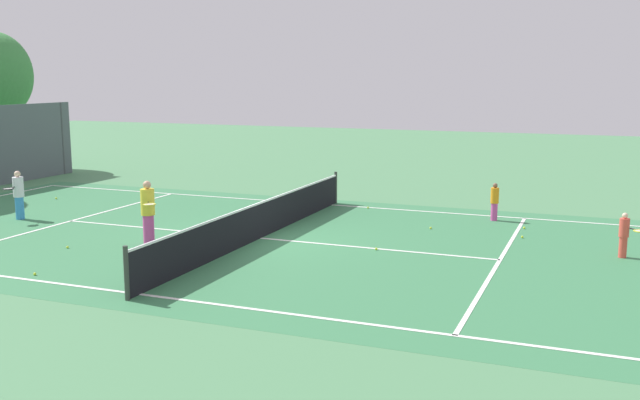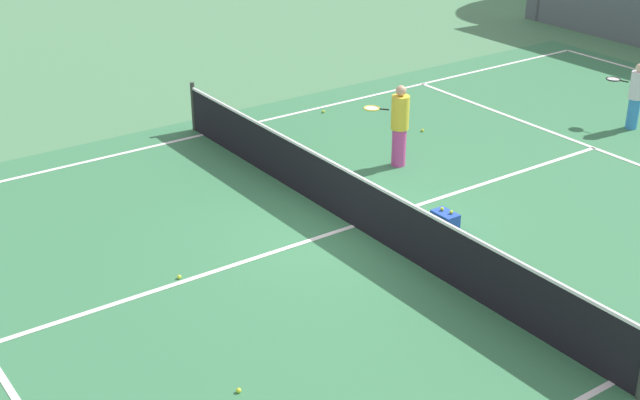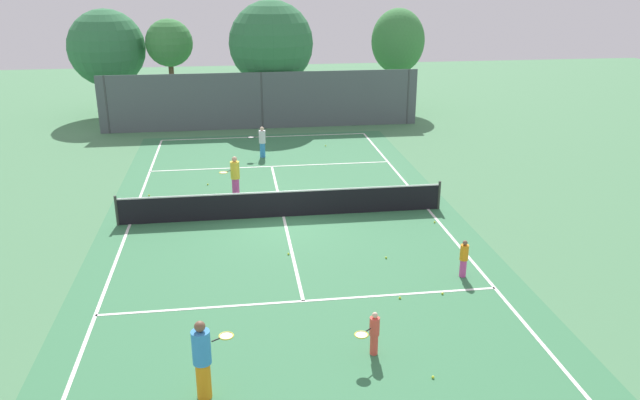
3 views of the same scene
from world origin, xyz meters
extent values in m
plane|color=#4C8456|center=(0.00, 0.00, 0.00)|extent=(80.00, 80.00, 0.00)
cube|color=#387A4C|center=(0.00, 0.00, 0.00)|extent=(13.00, 25.00, 0.00)
cube|color=white|center=(-5.50, 0.00, 0.01)|extent=(0.10, 24.00, 0.01)
cube|color=white|center=(5.50, 0.00, 0.01)|extent=(0.10, 24.00, 0.01)
cube|color=white|center=(0.00, 12.00, 0.01)|extent=(11.00, 0.10, 0.01)
cube|color=white|center=(0.00, -6.40, 0.01)|extent=(11.00, 0.10, 0.01)
cube|color=white|center=(0.00, 6.40, 0.01)|extent=(11.00, 0.10, 0.01)
cube|color=white|center=(0.00, 0.00, 0.01)|extent=(0.10, 12.80, 0.01)
cylinder|color=#333833|center=(-5.90, 0.00, 0.55)|extent=(0.10, 0.10, 1.10)
cylinder|color=#333833|center=(5.90, 0.00, 0.55)|extent=(0.10, 0.10, 1.10)
cube|color=black|center=(0.00, 0.00, 0.47)|extent=(11.80, 0.03, 0.95)
cube|color=white|center=(0.00, 0.00, 0.97)|extent=(11.80, 0.04, 0.05)
cube|color=#515B60|center=(0.00, 14.00, 1.60)|extent=(18.00, 0.06, 3.20)
cylinder|color=#3F4447|center=(-8.50, 14.00, 1.60)|extent=(0.12, 0.12, 3.20)
cylinder|color=#3F4447|center=(0.00, 14.00, 1.60)|extent=(0.12, 0.12, 3.20)
cylinder|color=#3F4447|center=(8.50, 14.00, 1.60)|extent=(0.12, 0.12, 3.20)
cylinder|color=brown|center=(8.81, 17.94, 1.44)|extent=(0.48, 0.48, 2.88)
ellipsoid|color=#3D8442|center=(8.81, 17.94, 4.38)|extent=(3.32, 3.38, 3.99)
cylinder|color=brown|center=(-5.27, 18.21, 1.69)|extent=(0.31, 0.31, 3.38)
sphere|color=#3D8442|center=(-5.27, 18.21, 4.44)|extent=(2.83, 2.83, 2.83)
cylinder|color=brown|center=(0.77, 16.51, 1.32)|extent=(0.30, 0.30, 2.63)
sphere|color=#337547|center=(0.77, 16.51, 4.50)|extent=(4.97, 4.97, 4.97)
cylinder|color=brown|center=(-9.07, 18.96, 1.19)|extent=(0.36, 0.36, 2.38)
sphere|color=#337547|center=(-9.07, 18.96, 4.11)|extent=(4.63, 4.63, 4.63)
cylinder|color=#388CD8|center=(-0.32, 8.06, 0.35)|extent=(0.26, 0.26, 0.70)
cylinder|color=silver|center=(-0.32, 8.06, 1.00)|extent=(0.32, 0.32, 0.61)
sphere|color=beige|center=(-0.32, 8.06, 1.40)|extent=(0.19, 0.19, 0.19)
cylinder|color=black|center=(-0.62, 7.99, 1.03)|extent=(0.20, 0.08, 0.03)
torus|color=black|center=(-0.87, 7.93, 1.03)|extent=(0.40, 0.40, 0.03)
cylinder|color=silver|center=(-0.87, 7.93, 1.03)|extent=(0.34, 0.34, 0.00)
cylinder|color=#E54C3F|center=(1.36, -9.13, 0.26)|extent=(0.19, 0.19, 0.52)
cylinder|color=#E54C3F|center=(1.36, -9.13, 0.74)|extent=(0.24, 0.24, 0.45)
sphere|color=beige|center=(1.36, -9.13, 1.04)|extent=(0.14, 0.14, 0.14)
cylinder|color=black|center=(1.16, -9.31, 0.77)|extent=(0.17, 0.16, 0.03)
torus|color=yellow|center=(0.98, -9.48, 0.77)|extent=(0.47, 0.47, 0.03)
cylinder|color=silver|center=(0.98, -9.48, 0.77)|extent=(0.39, 0.39, 0.00)
cylinder|color=#D14799|center=(-1.69, 2.41, 0.39)|extent=(0.29, 0.29, 0.78)
cylinder|color=yellow|center=(-1.69, 2.41, 1.13)|extent=(0.36, 0.36, 0.69)
sphere|color=tan|center=(-1.69, 2.41, 1.58)|extent=(0.21, 0.21, 0.21)
cylinder|color=black|center=(-1.95, 2.20, 1.16)|extent=(0.17, 0.15, 0.03)
torus|color=yellow|center=(-2.14, 2.04, 1.16)|extent=(0.46, 0.46, 0.03)
cylinder|color=silver|center=(-2.14, 2.04, 1.16)|extent=(0.39, 0.39, 0.00)
cylinder|color=orange|center=(-2.54, -10.22, 0.43)|extent=(0.31, 0.31, 0.85)
cylinder|color=#388CD8|center=(-2.54, -10.22, 1.23)|extent=(0.39, 0.39, 0.75)
sphere|color=brown|center=(-2.54, -10.22, 1.72)|extent=(0.23, 0.23, 0.23)
cylinder|color=black|center=(-2.25, -10.04, 1.27)|extent=(0.19, 0.13, 0.03)
torus|color=yellow|center=(-2.03, -9.91, 1.27)|extent=(0.45, 0.45, 0.03)
cylinder|color=silver|center=(-2.03, -9.91, 1.27)|extent=(0.38, 0.38, 0.00)
cylinder|color=#D14799|center=(4.84, -5.55, 0.27)|extent=(0.20, 0.20, 0.54)
cylinder|color=orange|center=(4.84, -5.55, 0.77)|extent=(0.25, 0.25, 0.47)
sphere|color=brown|center=(4.84, -5.55, 1.08)|extent=(0.15, 0.15, 0.15)
cube|color=blue|center=(1.05, 1.15, 0.18)|extent=(0.46, 0.29, 0.36)
sphere|color=#CCE533|center=(0.96, 1.15, 0.39)|extent=(0.07, 0.07, 0.07)
sphere|color=#CCE533|center=(1.15, 1.20, 0.39)|extent=(0.07, 0.07, 0.07)
sphere|color=#CCE533|center=(1.72, 0.40, 0.03)|extent=(0.07, 0.07, 0.07)
sphere|color=#CCE533|center=(2.46, -10.26, 0.03)|extent=(0.07, 0.07, 0.07)
sphere|color=#CCE533|center=(-5.16, 3.01, 0.03)|extent=(0.07, 0.07, 0.07)
sphere|color=#CCE533|center=(5.33, -1.36, 0.03)|extent=(0.07, 0.07, 0.07)
sphere|color=#CCE533|center=(3.90, -6.55, 0.03)|extent=(0.07, 0.07, 0.07)
sphere|color=#CCE533|center=(2.90, -4.04, 0.03)|extent=(0.07, 0.07, 0.07)
sphere|color=#CCE533|center=(-2.86, 4.08, 0.03)|extent=(0.07, 0.07, 0.07)
sphere|color=#CCE533|center=(2.66, -6.63, 0.03)|extent=(0.07, 0.07, 0.07)
sphere|color=#CCE533|center=(2.99, 9.60, 0.03)|extent=(0.07, 0.07, 0.07)
sphere|color=#CCE533|center=(-0.12, -3.34, 0.03)|extent=(0.07, 0.07, 0.07)
camera|label=1|loc=(-17.26, -8.58, 4.38)|focal=40.62mm
camera|label=2|loc=(10.97, -8.49, 6.96)|focal=49.81mm
camera|label=3|loc=(-1.67, -21.65, 8.52)|focal=35.52mm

